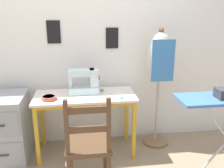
{
  "coord_description": "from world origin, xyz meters",
  "views": [
    {
      "loc": [
        -0.05,
        -2.36,
        1.61
      ],
      "look_at": [
        0.3,
        0.23,
        0.82
      ],
      "focal_mm": 40.0,
      "sensor_mm": 36.0,
      "label": 1
    }
  ],
  "objects": [
    {
      "name": "filing_cabinet",
      "position": [
        -0.83,
        0.21,
        0.37
      ],
      "size": [
        0.4,
        0.55,
        0.74
      ],
      "color": "#93999E",
      "rests_on": "ground_plane"
    },
    {
      "name": "fabric_bowl",
      "position": [
        -0.38,
        0.14,
        0.72
      ],
      "size": [
        0.16,
        0.16,
        0.04
      ],
      "color": "#B25647",
      "rests_on": "sewing_table"
    },
    {
      "name": "thread_spool_near_machine",
      "position": [
        0.2,
        0.35,
        0.72
      ],
      "size": [
        0.04,
        0.04,
        0.03
      ],
      "color": "green",
      "rests_on": "sewing_table"
    },
    {
      "name": "sewing_machine",
      "position": [
        0.01,
        0.31,
        0.83
      ],
      "size": [
        0.34,
        0.17,
        0.3
      ],
      "color": "silver",
      "rests_on": "sewing_table"
    },
    {
      "name": "ground_plane",
      "position": [
        0.0,
        0.0,
        0.0
      ],
      "size": [
        14.0,
        14.0,
        0.0
      ],
      "primitive_type": "plane",
      "color": "gray"
    },
    {
      "name": "dress_form",
      "position": [
        0.86,
        0.33,
        1.0
      ],
      "size": [
        0.32,
        0.32,
        1.41
      ],
      "color": "#846647",
      "rests_on": "ground_plane"
    },
    {
      "name": "sewing_table",
      "position": [
        0.0,
        0.24,
        0.61
      ],
      "size": [
        1.11,
        0.5,
        0.7
      ],
      "color": "silver",
      "rests_on": "ground_plane"
    },
    {
      "name": "wall_back",
      "position": [
        -0.0,
        0.57,
        1.28
      ],
      "size": [
        10.0,
        0.06,
        2.55
      ],
      "color": "silver",
      "rests_on": "ground_plane"
    },
    {
      "name": "scissors",
      "position": [
        0.4,
        0.1,
        0.7
      ],
      "size": [
        0.11,
        0.13,
        0.01
      ],
      "color": "silver",
      "rests_on": "sewing_table"
    },
    {
      "name": "wooden_chair",
      "position": [
        -0.0,
        -0.39,
        0.44
      ],
      "size": [
        0.4,
        0.38,
        0.94
      ],
      "color": "#513823",
      "rests_on": "ground_plane"
    }
  ]
}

